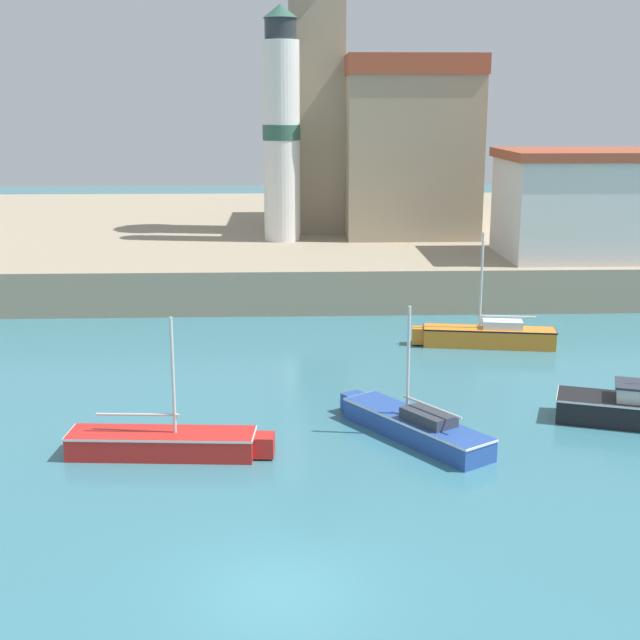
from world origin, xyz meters
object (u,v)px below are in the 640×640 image
at_px(sailboat_orange_0, 487,335).
at_px(lighthouse, 281,129).
at_px(harbor_shed_near_wharf, 578,203).
at_px(sailboat_red_1, 166,442).
at_px(sailboat_blue_5, 414,425).
at_px(church, 389,135).

bearing_deg(sailboat_orange_0, lighthouse, 118.21).
bearing_deg(lighthouse, harbor_shed_near_wharf, -22.62).
distance_m(sailboat_red_1, lighthouse, 30.20).
relative_size(sailboat_blue_5, harbor_shed_near_wharf, 0.70).
xyz_separation_m(sailboat_blue_5, church, (2.89, 33.29, 7.95)).
relative_size(lighthouse, harbor_shed_near_wharf, 1.64).
xyz_separation_m(church, harbor_shed_near_wharf, (8.89, -12.33, -3.24)).
xyz_separation_m(sailboat_orange_0, sailboat_blue_5, (-4.77, -10.86, -0.06)).
distance_m(sailboat_blue_5, harbor_shed_near_wharf, 24.50).
distance_m(sailboat_red_1, harbor_shed_near_wharf, 29.83).
height_order(sailboat_orange_0, sailboat_blue_5, sailboat_orange_0).
height_order(sailboat_red_1, harbor_shed_near_wharf, harbor_shed_near_wharf).
bearing_deg(church, sailboat_red_1, -107.09).
height_order(sailboat_red_1, lighthouse, lighthouse).
bearing_deg(harbor_shed_near_wharf, church, 125.78).
relative_size(sailboat_red_1, sailboat_blue_5, 1.08).
xyz_separation_m(sailboat_red_1, harbor_shed_near_wharf, (19.47, 22.09, 4.74)).
relative_size(sailboat_blue_5, church, 0.33).
bearing_deg(sailboat_red_1, lighthouse, 83.12).
bearing_deg(sailboat_red_1, church, 72.91).
bearing_deg(sailboat_red_1, sailboat_blue_5, 8.36).
xyz_separation_m(sailboat_blue_5, harbor_shed_near_wharf, (11.77, 20.96, 4.71)).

